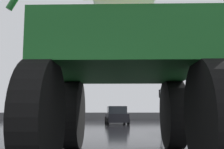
{
  "coord_description": "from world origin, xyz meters",
  "views": [
    {
      "loc": [
        0.82,
        -1.51,
        1.12
      ],
      "look_at": [
        0.91,
        8.01,
        2.37
      ],
      "focal_mm": 44.57,
      "sensor_mm": 36.0,
      "label": 1
    }
  ],
  "objects": [
    {
      "name": "ground_plane",
      "position": [
        0.0,
        18.0,
        0.0
      ],
      "size": [
        120.0,
        120.0,
        0.0
      ],
      "primitive_type": "plane",
      "color": "black"
    },
    {
      "name": "oversize_sprayer",
      "position": [
        1.17,
        5.17,
        2.19
      ],
      "size": [
        4.42,
        5.69,
        4.91
      ],
      "rotation": [
        0.0,
        0.0,
        1.54
      ],
      "color": "black",
      "rests_on": "ground"
    },
    {
      "name": "sedan_ahead",
      "position": [
        1.46,
        23.02,
        0.71
      ],
      "size": [
        2.11,
        4.21,
        1.52
      ],
      "rotation": [
        0.0,
        0.0,
        1.64
      ],
      "color": "black",
      "rests_on": "ground"
    },
    {
      "name": "traffic_signal_near_right",
      "position": [
        4.85,
        9.04,
        2.8
      ],
      "size": [
        0.24,
        0.54,
        3.84
      ],
      "color": "gray",
      "rests_on": "ground"
    },
    {
      "name": "traffic_signal_far_left",
      "position": [
        -4.4,
        27.48,
        2.97
      ],
      "size": [
        0.24,
        0.55,
        4.08
      ],
      "color": "gray",
      "rests_on": "ground"
    },
    {
      "name": "traffic_signal_far_right",
      "position": [
        6.16,
        27.49,
        2.5
      ],
      "size": [
        0.24,
        0.55,
        3.42
      ],
      "color": "gray",
      "rests_on": "ground"
    },
    {
      "name": "roadside_barrier",
      "position": [
        0.0,
        35.11,
        0.45
      ],
      "size": [
        31.87,
        0.24,
        0.9
      ],
      "primitive_type": "cube",
      "color": "#59595B",
      "rests_on": "ground"
    }
  ]
}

